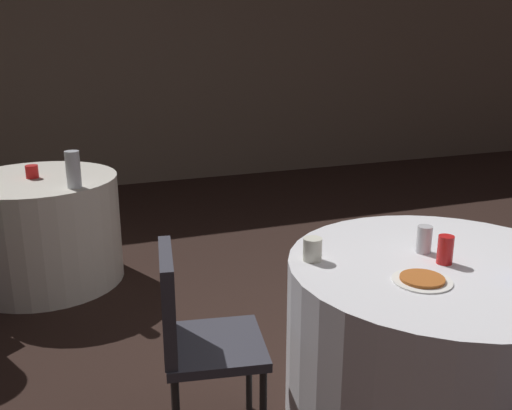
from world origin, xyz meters
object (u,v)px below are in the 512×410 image
Objects in this scene: pizza_plate_near at (422,280)px; soda_can_red at (445,250)px; table_far at (43,230)px; chair_near_west at (192,329)px; bottle_far at (73,169)px; soda_can_silver at (424,239)px; table_near at (435,341)px.

pizza_plate_near is 0.24m from soda_can_red.
table_far is 2.74m from soda_can_red.
chair_near_west is 0.93m from pizza_plate_near.
chair_near_west is 1.70m from bottle_far.
table_far is 2.07m from chair_near_west.
soda_can_red and soda_can_silver have the same top height.
table_near is at bearing 105.08° from soda_can_red.
bottle_far reaches higher than table_near.
bottle_far reaches higher than pizza_plate_near.
table_near is 10.77× the size of soda_can_red.
pizza_plate_near is 2.28m from bottle_far.
chair_near_west is at bearing 169.92° from table_near.
chair_near_west is at bearing -78.33° from bottle_far.
table_near is at bearing -52.71° from bottle_far.
table_far is 4.51× the size of bottle_far.
soda_can_red is at bearing -74.92° from table_near.
soda_can_red is (0.20, 0.12, 0.05)m from pizza_plate_near.
chair_near_west reaches higher than soda_can_red.
table_far is 2.72m from pizza_plate_near.
chair_near_west is 7.11× the size of soda_can_silver.
table_far is 0.64m from bottle_far.
soda_can_red is at bearing -53.40° from table_far.
bottle_far is (-1.39, 1.82, 0.06)m from soda_can_red.
soda_can_red is 1.00× the size of soda_can_silver.
chair_near_west reaches higher than pizza_plate_near.
chair_near_west reaches higher than table_near.
soda_can_red is at bearing 89.87° from chair_near_west.
bottle_far reaches higher than soda_can_red.
bottle_far is (-1.19, 1.95, 0.11)m from pizza_plate_near.
table_far is 2.63m from soda_can_silver.
soda_can_silver is at bearing 92.62° from table_near.
bottle_far reaches higher than chair_near_west.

